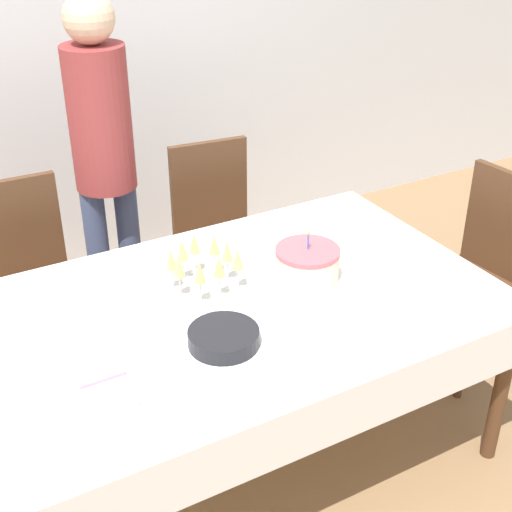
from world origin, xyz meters
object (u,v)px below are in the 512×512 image
Objects in this scene: plate_stack_main at (224,338)px; dining_chair_right_end at (482,265)px; dining_chair_far_left at (28,277)px; dining_chair_far_right at (218,230)px; birthday_cake at (307,264)px; person_standing at (103,145)px; champagne_tray at (203,267)px.

dining_chair_right_end is at bearing 8.62° from plate_stack_main.
dining_chair_far_right is at bearing -0.02° from dining_chair_far_left.
dining_chair_far_right is 0.96m from birthday_cake.
dining_chair_right_end is 1.82m from person_standing.
person_standing is at bearing 16.20° from dining_chair_far_left.
plate_stack_main is at bearing -171.38° from dining_chair_right_end.
person_standing reaches higher than plate_stack_main.
champagne_tray is at bearing 173.98° from dining_chair_right_end.
dining_chair_right_end is 2.68× the size of champagne_tray.
plate_stack_main is at bearing -91.63° from person_standing.
dining_chair_right_end is 1.01m from birthday_cake.
dining_chair_far_right reaches higher than birthday_cake.
birthday_cake is 1.03× the size of plate_stack_main.
champagne_tray is 1.48× the size of plate_stack_main.
dining_chair_far_right is 1.00× the size of dining_chair_right_end.
dining_chair_far_right is 3.83× the size of birthday_cake.
birthday_cake is (-0.07, -0.91, 0.28)m from dining_chair_far_right.
champagne_tray is 0.38m from plate_stack_main.
dining_chair_far_left is 1.00× the size of dining_chair_far_right.
dining_chair_far_right is 0.56× the size of person_standing.
dining_chair_far_right is at bearing 64.56° from plate_stack_main.
birthday_cake is 0.40m from champagne_tray.
plate_stack_main is (-0.47, -0.22, -0.04)m from birthday_cake.
person_standing is (-0.06, 0.90, 0.20)m from champagne_tray.
plate_stack_main is 0.14× the size of person_standing.
dining_chair_far_right is 0.94m from champagne_tray.
plate_stack_main is at bearing -115.44° from dining_chair_far_right.
champagne_tray is (-0.37, 0.14, 0.02)m from birthday_cake.
plate_stack_main is (-0.10, -0.36, -0.06)m from champagne_tray.
dining_chair_right_end is at bearing -36.66° from person_standing.
person_standing is (0.04, 1.26, 0.26)m from plate_stack_main.
champagne_tray is at bearing -119.60° from dining_chair_far_right.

